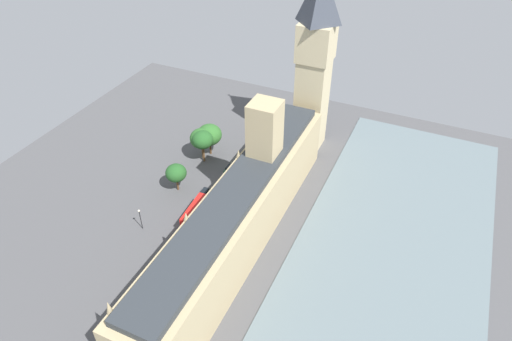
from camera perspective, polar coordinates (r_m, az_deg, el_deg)
The scene contains 17 objects.
ground_plane at distance 107.65m, azimuth -3.06°, elevation -8.69°, with size 147.98×147.98×0.00m, color #4C4C4F.
river_thames at distance 101.43m, azimuth 15.36°, elevation -14.29°, with size 42.22×133.18×0.25m, color slate.
parliament_building at distance 101.56m, azimuth -1.92°, elevation -5.25°, with size 12.26×77.98×29.78m.
clock_tower at distance 125.87m, azimuth 7.43°, elevation 13.62°, with size 9.19×9.19×52.24m.
car_dark_green_trailing at distance 126.51m, azimuth -3.35°, elevation 0.20°, with size 2.05×4.18×1.74m.
car_black_far_end at distance 119.04m, azimuth -6.53°, elevation -2.85°, with size 2.04×4.35×1.74m.
double_decker_bus_opposite_hall at distance 111.03m, azimuth -7.71°, elevation -5.36°, with size 3.20×10.64×4.75m.
car_silver_corner at distance 103.62m, azimuth -12.47°, elevation -11.51°, with size 2.07×4.49×1.74m.
car_blue_midblock at distance 97.99m, azimuth -15.59°, elevation -16.17°, with size 2.06×4.13×1.74m.
pedestrian_by_river_gate at distance 118.19m, azimuth -2.86°, elevation -3.06°, with size 0.67×0.60×1.63m.
pedestrian_kerbside at distance 131.90m, azimuth 0.97°, elevation 1.95°, with size 0.55×0.44×1.54m.
pedestrian_under_trees at distance 95.19m, azimuth -14.60°, elevation -18.35°, with size 0.61×0.68×1.65m.
plane_tree_leading at distance 129.02m, azimuth -6.88°, elevation 4.03°, with size 6.67×6.67×9.65m.
plane_tree_near_tower at distance 119.11m, azimuth -10.06°, elevation -0.31°, with size 5.52×5.52×7.94m.
plane_tree_slot_10 at distance 130.69m, azimuth -5.90°, elevation 4.51°, with size 7.11×7.11×9.67m.
plane_tree_slot_11 at distance 127.43m, azimuth -6.76°, elevation 3.87°, with size 6.02×6.02×9.94m.
street_lamp_slot_12 at distance 110.56m, azimuth -14.45°, elevation -5.53°, with size 0.56×0.56×6.04m.
Camera 1 is at (-35.80, 64.87, 78.09)m, focal length 31.69 mm.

